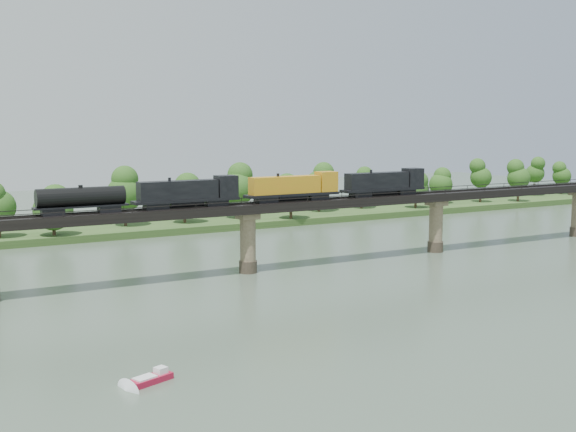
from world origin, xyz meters
TOP-DOWN VIEW (x-y plane):
  - ground at (0.00, 0.00)m, footprint 400.00×400.00m
  - far_bank at (0.00, 85.00)m, footprint 300.00×24.00m
  - bridge at (0.00, 30.00)m, footprint 236.00×30.00m
  - bridge_superstructure at (0.00, 30.00)m, footprint 220.00×4.90m
  - far_treeline at (-8.21, 80.52)m, footprint 289.06×17.54m
  - freight_train at (2.20, 30.00)m, footprint 69.58×2.71m
  - motorboat at (-30.35, -11.31)m, footprint 4.64×2.94m

SIDE VIEW (x-z plane):
  - ground at x=0.00m, z-range 0.00..0.00m
  - motorboat at x=-30.35m, z-range -0.19..1.03m
  - far_bank at x=0.00m, z-range 0.00..1.60m
  - bridge at x=0.00m, z-range -0.29..11.21m
  - far_treeline at x=-8.21m, z-range 2.03..15.63m
  - bridge_superstructure at x=0.00m, z-range 11.42..12.17m
  - freight_train at x=2.20m, z-range 11.39..16.18m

